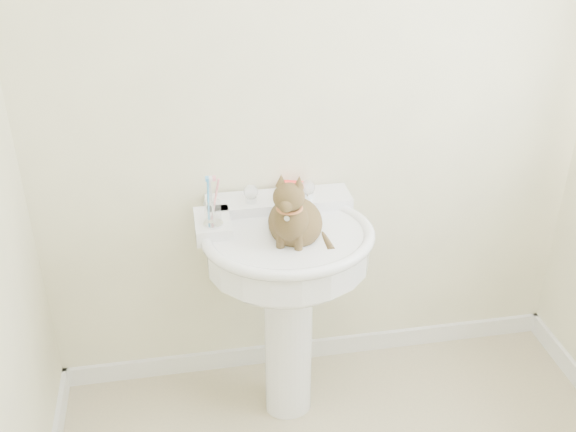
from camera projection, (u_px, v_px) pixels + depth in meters
wall_back at (318, 95)px, 2.49m from camera, size 2.20×0.00×2.50m
baseboard_back at (313, 348)px, 3.08m from camera, size 2.20×0.02×0.09m
pedestal_sink at (287, 267)px, 2.49m from camera, size 0.64×0.63×0.88m
faucet at (281, 192)px, 2.51m from camera, size 0.28×0.12×0.14m
soap_bar at (292, 187)px, 2.61m from camera, size 0.10×0.08×0.03m
toothbrush_cup at (213, 213)px, 2.36m from camera, size 0.07×0.07×0.19m
cat at (295, 219)px, 2.35m from camera, size 0.21×0.26×0.39m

